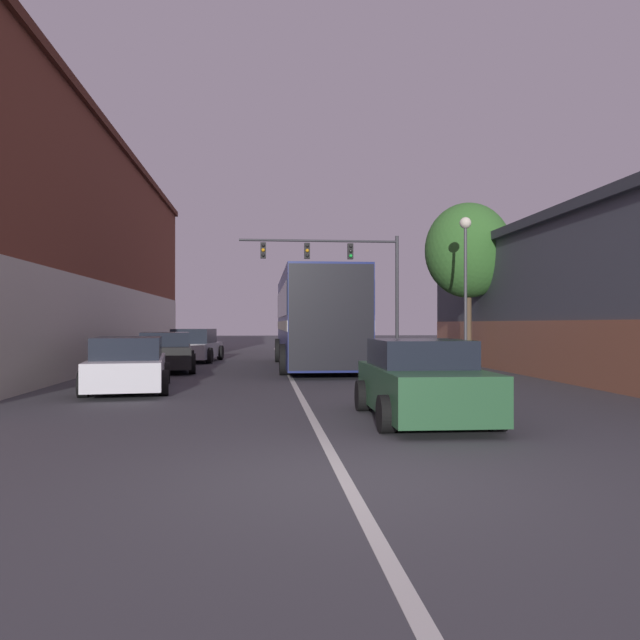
{
  "coord_description": "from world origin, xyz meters",
  "views": [
    {
      "loc": [
        -0.87,
        -6.43,
        1.64
      ],
      "look_at": [
        1.11,
        14.71,
        1.77
      ],
      "focal_mm": 35.0,
      "sensor_mm": 36.0,
      "label": 1
    }
  ],
  "objects_px": {
    "bus": "(316,316)",
    "parked_car_left_mid": "(165,352)",
    "street_lamp": "(465,273)",
    "hatchback_foreground": "(422,382)",
    "street_tree_near": "(468,251)",
    "traffic_signal_gantry": "(344,266)",
    "parked_car_left_far": "(195,346)",
    "parked_car_left_near": "(129,365)"
  },
  "relations": [
    {
      "from": "hatchback_foreground",
      "to": "street_tree_near",
      "type": "height_order",
      "value": "street_tree_near"
    },
    {
      "from": "bus",
      "to": "parked_car_left_near",
      "type": "xyz_separation_m",
      "value": [
        -5.29,
        -7.49,
        -1.3
      ]
    },
    {
      "from": "bus",
      "to": "parked_car_left_far",
      "type": "distance_m",
      "value": 6.47
    },
    {
      "from": "parked_car_left_near",
      "to": "street_tree_near",
      "type": "distance_m",
      "value": 13.8
    },
    {
      "from": "parked_car_left_mid",
      "to": "street_lamp",
      "type": "relative_size",
      "value": 0.86
    },
    {
      "from": "parked_car_left_mid",
      "to": "street_lamp",
      "type": "xyz_separation_m",
      "value": [
        9.86,
        -2.17,
        2.61
      ]
    },
    {
      "from": "parked_car_left_mid",
      "to": "street_lamp",
      "type": "bearing_deg",
      "value": -109.66
    },
    {
      "from": "bus",
      "to": "hatchback_foreground",
      "type": "xyz_separation_m",
      "value": [
        0.72,
        -12.8,
        -1.28
      ]
    },
    {
      "from": "hatchback_foreground",
      "to": "traffic_signal_gantry",
      "type": "xyz_separation_m",
      "value": [
        1.45,
        21.09,
        3.96
      ]
    },
    {
      "from": "hatchback_foreground",
      "to": "parked_car_left_far",
      "type": "distance_m",
      "value": 17.75
    },
    {
      "from": "street_lamp",
      "to": "hatchback_foreground",
      "type": "bearing_deg",
      "value": -112.75
    },
    {
      "from": "parked_car_left_near",
      "to": "parked_car_left_far",
      "type": "height_order",
      "value": "parked_car_left_far"
    },
    {
      "from": "traffic_signal_gantry",
      "to": "hatchback_foreground",
      "type": "bearing_deg",
      "value": -93.93
    },
    {
      "from": "bus",
      "to": "parked_car_left_mid",
      "type": "bearing_deg",
      "value": 105.73
    },
    {
      "from": "traffic_signal_gantry",
      "to": "street_lamp",
      "type": "xyz_separation_m",
      "value": [
        2.38,
        -11.96,
        -1.34
      ]
    },
    {
      "from": "bus",
      "to": "parked_car_left_mid",
      "type": "distance_m",
      "value": 5.66
    },
    {
      "from": "parked_car_left_mid",
      "to": "parked_car_left_far",
      "type": "relative_size",
      "value": 1.01
    },
    {
      "from": "street_tree_near",
      "to": "hatchback_foreground",
      "type": "bearing_deg",
      "value": -112.0
    },
    {
      "from": "parked_car_left_near",
      "to": "parked_car_left_far",
      "type": "distance_m",
      "value": 11.54
    },
    {
      "from": "parked_car_left_mid",
      "to": "hatchback_foreground",
      "type": "bearing_deg",
      "value": -159.15
    },
    {
      "from": "hatchback_foreground",
      "to": "parked_car_left_far",
      "type": "xyz_separation_m",
      "value": [
        -5.61,
        16.84,
        0.02
      ]
    },
    {
      "from": "hatchback_foreground",
      "to": "street_lamp",
      "type": "height_order",
      "value": "street_lamp"
    },
    {
      "from": "bus",
      "to": "traffic_signal_gantry",
      "type": "bearing_deg",
      "value": -14.61
    },
    {
      "from": "parked_car_left_near",
      "to": "traffic_signal_gantry",
      "type": "distance_m",
      "value": 17.91
    },
    {
      "from": "hatchback_foreground",
      "to": "street_lamp",
      "type": "bearing_deg",
      "value": -22.04
    },
    {
      "from": "street_tree_near",
      "to": "traffic_signal_gantry",
      "type": "bearing_deg",
      "value": 113.14
    },
    {
      "from": "parked_car_left_far",
      "to": "parked_car_left_near",
      "type": "bearing_deg",
      "value": -175.75
    },
    {
      "from": "traffic_signal_gantry",
      "to": "parked_car_left_far",
      "type": "bearing_deg",
      "value": -148.93
    },
    {
      "from": "hatchback_foreground",
      "to": "parked_car_left_mid",
      "type": "relative_size",
      "value": 0.89
    },
    {
      "from": "hatchback_foreground",
      "to": "traffic_signal_gantry",
      "type": "height_order",
      "value": "traffic_signal_gantry"
    },
    {
      "from": "bus",
      "to": "street_lamp",
      "type": "relative_size",
      "value": 2.14
    },
    {
      "from": "hatchback_foreground",
      "to": "bus",
      "type": "bearing_deg",
      "value": 3.93
    },
    {
      "from": "parked_car_left_near",
      "to": "parked_car_left_far",
      "type": "bearing_deg",
      "value": -9.59
    },
    {
      "from": "bus",
      "to": "parked_car_left_far",
      "type": "xyz_separation_m",
      "value": [
        -4.89,
        4.04,
        -1.26
      ]
    },
    {
      "from": "parked_car_left_near",
      "to": "street_tree_near",
      "type": "relative_size",
      "value": 0.78
    },
    {
      "from": "parked_car_left_far",
      "to": "traffic_signal_gantry",
      "type": "bearing_deg",
      "value": -52.71
    },
    {
      "from": "bus",
      "to": "street_tree_near",
      "type": "height_order",
      "value": "street_tree_near"
    },
    {
      "from": "bus",
      "to": "parked_car_left_mid",
      "type": "height_order",
      "value": "bus"
    },
    {
      "from": "traffic_signal_gantry",
      "to": "street_tree_near",
      "type": "relative_size",
      "value": 1.31
    },
    {
      "from": "bus",
      "to": "hatchback_foreground",
      "type": "height_order",
      "value": "bus"
    },
    {
      "from": "parked_car_left_far",
      "to": "street_lamp",
      "type": "bearing_deg",
      "value": -123.01
    },
    {
      "from": "parked_car_left_mid",
      "to": "street_tree_near",
      "type": "bearing_deg",
      "value": -90.66
    }
  ]
}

